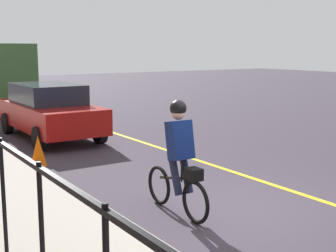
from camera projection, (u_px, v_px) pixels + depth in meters
ground_plane at (241, 214)px, 7.41m from camera, size 80.00×80.00×0.00m
lane_line_centre at (309, 196)px, 8.28m from camera, size 36.00×0.12×0.01m
cyclist_lead at (179, 158)px, 7.24m from camera, size 1.71×0.37×1.83m
parked_sedan_rear at (50, 110)px, 13.60m from camera, size 4.41×1.94×1.58m
traffic_cone_near at (38, 151)px, 10.38m from camera, size 0.36×0.36×0.69m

